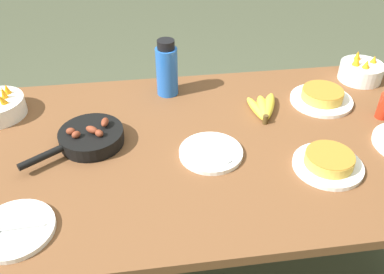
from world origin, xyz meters
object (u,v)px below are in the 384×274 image
frittata_plate_center (329,162)px  water_bottle (167,69)px  empty_plate_near_front (15,230)px  banana_bunch (264,108)px  frittata_plate_side (322,97)px  empty_plate_far_right (211,153)px  fruit_bowl_citrus (361,71)px  skillet (90,137)px

frittata_plate_center → water_bottle: (-0.47, 0.53, 0.09)m
empty_plate_near_front → banana_bunch: bearing=29.9°
frittata_plate_side → empty_plate_far_right: 0.56m
banana_bunch → frittata_plate_side: size_ratio=0.79×
frittata_plate_center → frittata_plate_side: size_ratio=0.92×
empty_plate_near_front → fruit_bowl_citrus: bearing=27.0°
skillet → empty_plate_near_front: bearing=29.7°
fruit_bowl_citrus → frittata_plate_side: bearing=-146.8°
empty_plate_near_front → frittata_plate_side: bearing=25.6°
empty_plate_near_front → fruit_bowl_citrus: 1.47m
frittata_plate_side → fruit_bowl_citrus: bearing=33.2°
water_bottle → empty_plate_far_right: bearing=-75.7°
banana_bunch → empty_plate_near_front: banana_bunch is taller
skillet → frittata_plate_side: skillet is taller
frittata_plate_center → frittata_plate_side: bearing=70.8°
banana_bunch → water_bottle: size_ratio=0.83×
fruit_bowl_citrus → skillet: bearing=-164.9°
empty_plate_far_right → fruit_bowl_citrus: size_ratio=1.17×
empty_plate_near_front → skillet: bearing=63.6°
frittata_plate_center → water_bottle: size_ratio=0.97×
skillet → empty_plate_far_right: size_ratio=1.54×
water_bottle → frittata_plate_side: bearing=-14.5°
skillet → empty_plate_far_right: 0.42m
skillet → water_bottle: 0.43m
fruit_bowl_citrus → empty_plate_near_front: bearing=-153.0°
banana_bunch → skillet: skillet is taller
frittata_plate_center → empty_plate_far_right: 0.38m
banana_bunch → skillet: bearing=-170.3°
frittata_plate_side → fruit_bowl_citrus: 0.28m
banana_bunch → fruit_bowl_citrus: bearing=21.8°
skillet → empty_plate_far_right: skillet is taller
skillet → water_bottle: (0.29, 0.30, 0.08)m
banana_bunch → skillet: size_ratio=0.58×
frittata_plate_side → banana_bunch: bearing=-171.0°
skillet → banana_bunch: bearing=155.8°
skillet → fruit_bowl_citrus: 1.17m
banana_bunch → frittata_plate_side: (0.25, 0.04, 0.00)m
skillet → frittata_plate_side: bearing=155.6°
empty_plate_near_front → fruit_bowl_citrus: fruit_bowl_citrus is taller
empty_plate_far_right → banana_bunch: bearing=42.5°
skillet → water_bottle: bearing=-167.9°
empty_plate_far_right → water_bottle: size_ratio=0.92×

